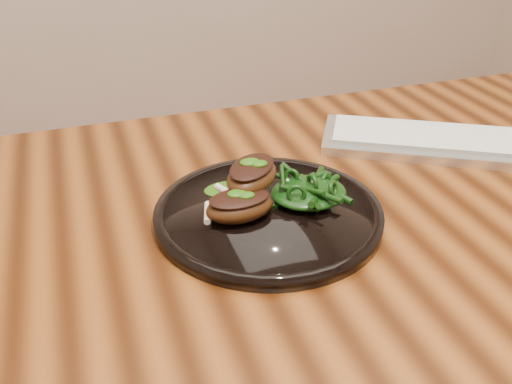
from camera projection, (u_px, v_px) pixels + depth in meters
desk at (334, 245)px, 0.88m from camera, size 1.60×0.80×0.75m
plate at (268, 213)px, 0.79m from camera, size 0.32×0.32×0.02m
lamb_chop_front at (239, 205)px, 0.75m from camera, size 0.10×0.07×0.04m
lamb_chop_back at (252, 175)px, 0.79m from camera, size 0.11×0.11×0.04m
herb_smear at (227, 189)px, 0.83m from camera, size 0.07×0.04×0.00m
greens_heap at (309, 188)px, 0.80m from camera, size 0.11×0.10×0.04m
keyboard at (466, 143)px, 0.98m from camera, size 0.50×0.37×0.02m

